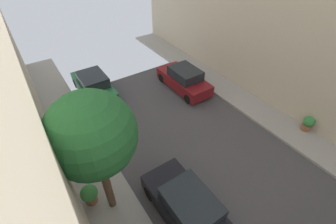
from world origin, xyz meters
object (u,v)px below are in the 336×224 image
(street_tree_2, at_px, (92,136))
(potted_plant_4, at_px, (308,123))
(parked_car_left_4, at_px, (188,208))
(parked_car_right_2, at_px, (184,79))
(parked_car_left_5, at_px, (94,86))
(potted_plant_0, at_px, (89,194))

(street_tree_2, distance_m, potted_plant_4, 11.42)
(parked_car_left_4, bearing_deg, parked_car_right_2, 53.91)
(parked_car_left_4, bearing_deg, parked_car_left_5, 90.00)
(street_tree_2, xyz_separation_m, potted_plant_0, (-0.66, 0.60, -3.50))
(potted_plant_4, bearing_deg, parked_car_left_4, -178.71)
(parked_car_right_2, xyz_separation_m, potted_plant_4, (3.03, -7.22, -0.12))
(parked_car_left_4, relative_size, parked_car_left_5, 1.00)
(parked_car_left_4, relative_size, parked_car_right_2, 1.00)
(parked_car_left_4, distance_m, parked_car_right_2, 9.17)
(parked_car_right_2, relative_size, potted_plant_0, 4.46)
(parked_car_left_4, bearing_deg, potted_plant_4, 1.29)
(parked_car_left_4, xyz_separation_m, parked_car_left_5, (0.00, 10.14, 0.00))
(parked_car_left_4, height_order, street_tree_2, street_tree_2)
(parked_car_left_4, xyz_separation_m, potted_plant_4, (8.43, 0.19, -0.12))
(potted_plant_0, relative_size, potted_plant_4, 1.09)
(parked_car_left_4, distance_m, street_tree_2, 4.63)
(street_tree_2, bearing_deg, parked_car_left_4, -43.25)
(parked_car_left_5, distance_m, street_tree_2, 9.01)
(street_tree_2, xyz_separation_m, potted_plant_4, (10.68, -1.93, -3.57))
(parked_car_left_5, height_order, potted_plant_0, parked_car_left_5)
(parked_car_right_2, xyz_separation_m, street_tree_2, (-7.65, -5.29, 3.45))
(potted_plant_0, bearing_deg, potted_plant_4, -12.57)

